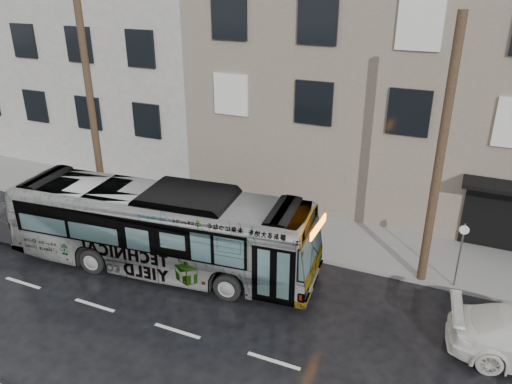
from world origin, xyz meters
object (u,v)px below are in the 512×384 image
at_px(bus, 161,228).
at_px(utility_pole_rear, 92,113).
at_px(utility_pole_front, 440,159).
at_px(dark_sedan, 12,225).
at_px(sign_post, 459,255).

bearing_deg(bus, utility_pole_rear, 55.18).
height_order(utility_pole_front, dark_sedan, utility_pole_front).
distance_m(utility_pole_rear, dark_sedan, 5.63).
distance_m(sign_post, bus, 10.43).
xyz_separation_m(sign_post, bus, (-10.04, -2.83, 0.25)).
bearing_deg(sign_post, utility_pole_front, 180.00).
xyz_separation_m(utility_pole_front, bus, (-8.94, -2.83, -3.05)).
bearing_deg(sign_post, bus, -164.24).
distance_m(utility_pole_front, bus, 9.86).
bearing_deg(utility_pole_rear, utility_pole_front, 0.00).
height_order(utility_pole_rear, sign_post, utility_pole_rear).
xyz_separation_m(utility_pole_front, dark_sedan, (-15.79, -3.54, -4.00)).
relative_size(utility_pole_rear, dark_sedan, 2.28).
xyz_separation_m(bus, dark_sedan, (-6.85, -0.70, -0.95)).
distance_m(bus, dark_sedan, 6.95).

